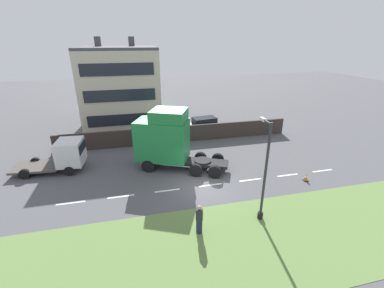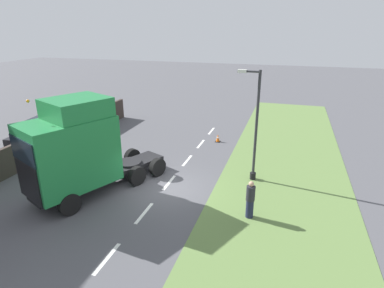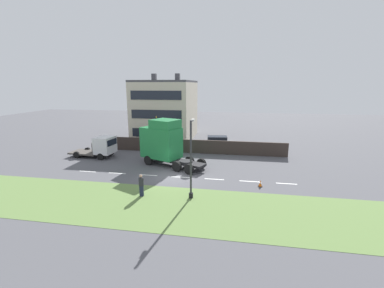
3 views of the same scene
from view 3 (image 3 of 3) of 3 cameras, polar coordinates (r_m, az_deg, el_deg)
The scene contains 11 objects.
ground_plane at distance 24.64m, azimuth -4.18°, elevation -7.26°, with size 120.00×120.00×0.00m, color #515156.
grass_verge at distance 19.34m, azimuth -8.58°, elevation -13.25°, with size 7.00×44.00×0.01m.
lane_markings at distance 24.49m, azimuth -2.58°, elevation -7.36°, with size 0.16×21.00×0.00m.
boundary_wall at distance 32.83m, azimuth -0.41°, elevation -0.49°, with size 0.25×24.00×1.72m.
building_block at distance 41.80m, azimuth -5.80°, elevation 7.56°, with size 10.36×8.66×10.30m.
lorry_cab at distance 27.88m, azimuth -6.42°, elevation 0.43°, with size 5.19×7.54×5.09m.
flatbed_truck at distance 32.45m, azimuth -19.45°, elevation -0.53°, with size 2.65×5.61×2.54m.
parked_car at distance 34.11m, azimuth 5.45°, elevation 0.11°, with size 2.35×4.81×1.93m.
lamp_post at distance 19.34m, azimuth -0.21°, elevation -4.32°, with size 1.28×0.33×6.02m.
pedestrian at distance 20.60m, azimuth -11.20°, elevation -9.03°, with size 0.39×0.39×1.78m.
traffic_cone_lead at distance 22.97m, azimuth 14.93°, elevation -8.46°, with size 0.36×0.36×0.58m.
Camera 3 is at (-22.41, -5.71, 8.51)m, focal length 24.00 mm.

